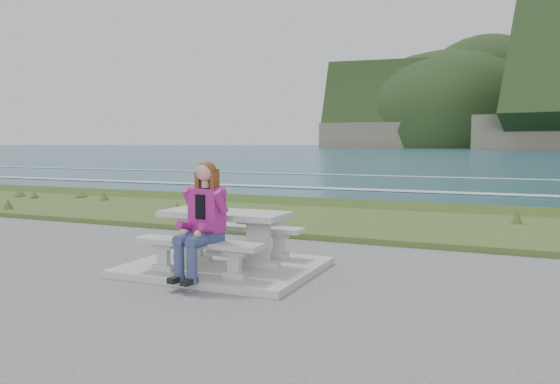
% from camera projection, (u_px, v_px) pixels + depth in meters
% --- Properties ---
extents(concrete_slab, '(2.60, 2.10, 0.10)m').
position_uv_depth(concrete_slab, '(225.00, 267.00, 7.77)').
color(concrete_slab, '#9F9F9A').
rests_on(concrete_slab, ground).
extents(picnic_table, '(1.80, 0.75, 0.75)m').
position_uv_depth(picnic_table, '(224.00, 223.00, 7.71)').
color(picnic_table, '#9F9F9A').
rests_on(picnic_table, concrete_slab).
extents(bench_landward, '(1.80, 0.35, 0.45)m').
position_uv_depth(bench_landward, '(198.00, 248.00, 7.09)').
color(bench_landward, '#9F9F9A').
rests_on(bench_landward, concrete_slab).
extents(bench_seaward, '(1.80, 0.35, 0.45)m').
position_uv_depth(bench_seaward, '(247.00, 232.00, 8.37)').
color(bench_seaward, '#9F9F9A').
rests_on(bench_seaward, concrete_slab).
extents(grass_verge, '(160.00, 4.50, 0.22)m').
position_uv_depth(grass_verge, '(333.00, 223.00, 12.34)').
color(grass_verge, '#2F501E').
rests_on(grass_verge, ground).
extents(shore_drop, '(160.00, 0.80, 2.20)m').
position_uv_depth(shore_drop, '(365.00, 209.00, 14.99)').
color(shore_drop, '#675F4D').
rests_on(shore_drop, ground).
extents(ocean, '(1600.00, 1600.00, 0.09)m').
position_uv_depth(ocean, '(442.00, 206.00, 30.85)').
color(ocean, '#1F4A58').
rests_on(ocean, ground).
extents(seated_woman, '(0.50, 0.79, 1.48)m').
position_uv_depth(seated_woman, '(199.00, 235.00, 6.90)').
color(seated_woman, navy).
rests_on(seated_woman, concrete_slab).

